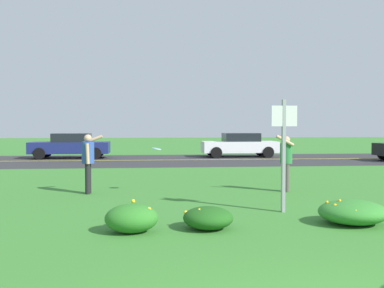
{
  "coord_description": "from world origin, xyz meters",
  "views": [
    {
      "loc": [
        -1.94,
        -2.87,
        1.85
      ],
      "look_at": [
        -0.7,
        8.89,
        1.38
      ],
      "focal_mm": 41.67,
      "sensor_mm": 36.0,
      "label": 1
    }
  ],
  "objects_px": {
    "person_thrower_blue_shirt": "(88,158)",
    "person_catcher_green_shirt": "(286,158)",
    "car_white_center_left": "(240,145)",
    "sign_post_near_path": "(284,144)",
    "frisbee_pale_blue": "(157,149)",
    "car_navy_center_right": "(70,146)"
  },
  "relations": [
    {
      "from": "person_thrower_blue_shirt",
      "to": "person_catcher_green_shirt",
      "type": "bearing_deg",
      "value": -1.95
    },
    {
      "from": "car_white_center_left",
      "to": "person_thrower_blue_shirt",
      "type": "bearing_deg",
      "value": -117.3
    },
    {
      "from": "sign_post_near_path",
      "to": "person_catcher_green_shirt",
      "type": "relative_size",
      "value": 1.49
    },
    {
      "from": "person_thrower_blue_shirt",
      "to": "person_catcher_green_shirt",
      "type": "height_order",
      "value": "person_thrower_blue_shirt"
    },
    {
      "from": "sign_post_near_path",
      "to": "frisbee_pale_blue",
      "type": "height_order",
      "value": "sign_post_near_path"
    },
    {
      "from": "person_catcher_green_shirt",
      "to": "car_navy_center_right",
      "type": "distance_m",
      "value": 16.48
    },
    {
      "from": "frisbee_pale_blue",
      "to": "person_thrower_blue_shirt",
      "type": "bearing_deg",
      "value": -179.67
    },
    {
      "from": "person_thrower_blue_shirt",
      "to": "frisbee_pale_blue",
      "type": "height_order",
      "value": "person_thrower_blue_shirt"
    },
    {
      "from": "frisbee_pale_blue",
      "to": "car_navy_center_right",
      "type": "relative_size",
      "value": 0.06
    },
    {
      "from": "sign_post_near_path",
      "to": "frisbee_pale_blue",
      "type": "xyz_separation_m",
      "value": [
        -2.64,
        3.14,
        -0.25
      ]
    },
    {
      "from": "car_white_center_left",
      "to": "frisbee_pale_blue",
      "type": "bearing_deg",
      "value": -110.97
    },
    {
      "from": "person_thrower_blue_shirt",
      "to": "car_white_center_left",
      "type": "distance_m",
      "value": 15.82
    },
    {
      "from": "person_catcher_green_shirt",
      "to": "car_navy_center_right",
      "type": "height_order",
      "value": "person_catcher_green_shirt"
    },
    {
      "from": "person_catcher_green_shirt",
      "to": "car_white_center_left",
      "type": "xyz_separation_m",
      "value": [
        1.73,
        14.24,
        -0.2
      ]
    },
    {
      "from": "sign_post_near_path",
      "to": "frisbee_pale_blue",
      "type": "distance_m",
      "value": 4.11
    },
    {
      "from": "person_catcher_green_shirt",
      "to": "car_white_center_left",
      "type": "relative_size",
      "value": 0.36
    },
    {
      "from": "sign_post_near_path",
      "to": "person_catcher_green_shirt",
      "type": "distance_m",
      "value": 3.16
    },
    {
      "from": "person_catcher_green_shirt",
      "to": "person_thrower_blue_shirt",
      "type": "bearing_deg",
      "value": 178.05
    },
    {
      "from": "sign_post_near_path",
      "to": "car_navy_center_right",
      "type": "bearing_deg",
      "value": 112.97
    },
    {
      "from": "sign_post_near_path",
      "to": "person_thrower_blue_shirt",
      "type": "relative_size",
      "value": 1.49
    },
    {
      "from": "sign_post_near_path",
      "to": "car_navy_center_right",
      "type": "xyz_separation_m",
      "value": [
        -7.28,
        17.18,
        -0.73
      ]
    },
    {
      "from": "frisbee_pale_blue",
      "to": "car_white_center_left",
      "type": "distance_m",
      "value": 15.05
    }
  ]
}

